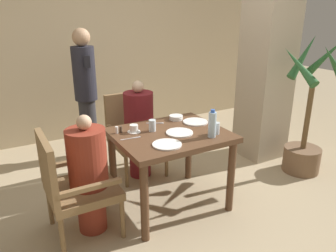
# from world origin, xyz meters

# --- Properties ---
(ground_plane) EXTENTS (16.00, 16.00, 0.00)m
(ground_plane) POSITION_xyz_m (0.00, 0.00, 0.00)
(ground_plane) COLOR tan
(wall_back) EXTENTS (8.00, 0.06, 2.80)m
(wall_back) POSITION_xyz_m (0.00, 2.29, 1.40)
(wall_back) COLOR tan
(wall_back) RESTS_ON ground_plane
(pillar_stone) EXTENTS (0.50, 0.50, 2.70)m
(pillar_stone) POSITION_xyz_m (1.62, 0.47, 1.35)
(pillar_stone) COLOR tan
(pillar_stone) RESTS_ON ground_plane
(dining_table) EXTENTS (1.00, 0.84, 0.75)m
(dining_table) POSITION_xyz_m (0.00, 0.00, 0.63)
(dining_table) COLOR brown
(dining_table) RESTS_ON ground_plane
(chair_left_side) EXTENTS (0.55, 0.55, 0.91)m
(chair_left_side) POSITION_xyz_m (-0.92, 0.00, 0.48)
(chair_left_side) COLOR brown
(chair_left_side) RESTS_ON ground_plane
(diner_in_left_chair) EXTENTS (0.32, 0.32, 1.04)m
(diner_in_left_chair) POSITION_xyz_m (-0.77, 0.00, 0.53)
(diner_in_left_chair) COLOR maroon
(diner_in_left_chair) RESTS_ON ground_plane
(chair_far_side) EXTENTS (0.55, 0.55, 0.91)m
(chair_far_side) POSITION_xyz_m (0.00, 0.84, 0.48)
(chair_far_side) COLOR brown
(chair_far_side) RESTS_ON ground_plane
(diner_in_far_chair) EXTENTS (0.32, 0.32, 1.10)m
(diner_in_far_chair) POSITION_xyz_m (-0.00, 0.69, 0.56)
(diner_in_far_chair) COLOR maroon
(diner_in_far_chair) RESTS_ON ground_plane
(standing_host) EXTENTS (0.27, 0.31, 1.60)m
(standing_host) POSITION_xyz_m (-0.34, 1.50, 0.86)
(standing_host) COLOR #2D2D33
(standing_host) RESTS_ON ground_plane
(potted_palm) EXTENTS (0.56, 0.55, 1.57)m
(potted_palm) POSITION_xyz_m (1.69, -0.14, 0.50)
(potted_palm) COLOR brown
(potted_palm) RESTS_ON ground_plane
(plate_main_left) EXTENTS (0.25, 0.25, 0.01)m
(plate_main_left) POSITION_xyz_m (0.36, 0.12, 0.76)
(plate_main_left) COLOR white
(plate_main_left) RESTS_ON dining_table
(plate_main_right) EXTENTS (0.25, 0.25, 0.01)m
(plate_main_right) POSITION_xyz_m (-0.17, -0.24, 0.76)
(plate_main_right) COLOR white
(plate_main_right) RESTS_ON dining_table
(plate_dessert_center) EXTENTS (0.25, 0.25, 0.01)m
(plate_dessert_center) POSITION_xyz_m (0.06, -0.06, 0.76)
(plate_dessert_center) COLOR white
(plate_dessert_center) RESTS_ON dining_table
(teacup_with_saucer) EXTENTS (0.12, 0.12, 0.07)m
(teacup_with_saucer) POSITION_xyz_m (-0.28, 0.17, 0.78)
(teacup_with_saucer) COLOR white
(teacup_with_saucer) RESTS_ON dining_table
(bowl_small) EXTENTS (0.14, 0.14, 0.04)m
(bowl_small) POSITION_xyz_m (0.23, 0.29, 0.77)
(bowl_small) COLOR white
(bowl_small) RESTS_ON dining_table
(water_bottle) EXTENTS (0.07, 0.07, 0.25)m
(water_bottle) POSITION_xyz_m (0.26, -0.27, 0.87)
(water_bottle) COLOR silver
(water_bottle) RESTS_ON dining_table
(glass_tall_near) EXTENTS (0.07, 0.07, 0.11)m
(glass_tall_near) POSITION_xyz_m (0.34, -0.23, 0.80)
(glass_tall_near) COLOR silver
(glass_tall_near) RESTS_ON dining_table
(glass_tall_mid) EXTENTS (0.07, 0.07, 0.11)m
(glass_tall_mid) POSITION_xyz_m (-0.12, 0.12, 0.80)
(glass_tall_mid) COLOR silver
(glass_tall_mid) RESTS_ON dining_table
(salt_shaker) EXTENTS (0.03, 0.03, 0.07)m
(salt_shaker) POSITION_xyz_m (-0.43, 0.22, 0.78)
(salt_shaker) COLOR white
(salt_shaker) RESTS_ON dining_table
(pepper_shaker) EXTENTS (0.03, 0.03, 0.06)m
(pepper_shaker) POSITION_xyz_m (-0.39, 0.22, 0.78)
(pepper_shaker) COLOR #4C3D2D
(pepper_shaker) RESTS_ON dining_table
(fork_beside_plate) EXTENTS (0.16, 0.10, 0.00)m
(fork_beside_plate) POSITION_xyz_m (0.01, 0.28, 0.75)
(fork_beside_plate) COLOR silver
(fork_beside_plate) RESTS_ON dining_table
(knife_beside_plate) EXTENTS (0.18, 0.03, 0.00)m
(knife_beside_plate) POSITION_xyz_m (-0.36, 0.04, 0.75)
(knife_beside_plate) COLOR silver
(knife_beside_plate) RESTS_ON dining_table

